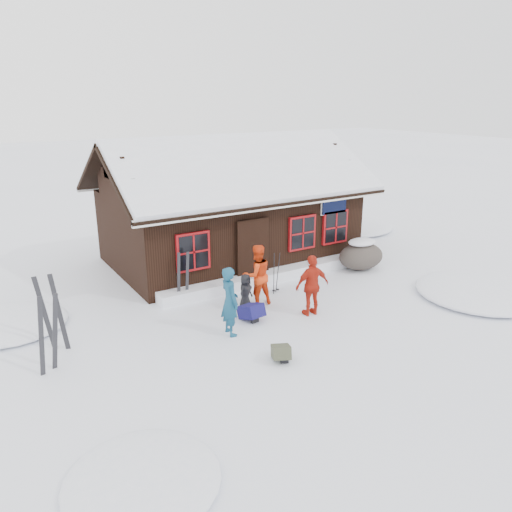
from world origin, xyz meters
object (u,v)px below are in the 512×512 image
object	(u,v)px
skier_orange_left	(257,275)
boulder	(361,255)
skier_teal	(230,301)
ski_pair_left	(48,335)
ski_poles	(276,274)
backpack_olive	(281,355)
skier_crouched	(245,292)
backpack_blue	(251,314)
skier_orange_right	(312,285)

from	to	relation	value
skier_orange_left	boulder	world-z (taller)	skier_orange_left
skier_teal	ski_pair_left	size ratio (longest dim) A/B	0.99
ski_poles	backpack_olive	bearing A→B (deg)	-122.38
skier_orange_left	skier_crouched	bearing A→B (deg)	24.02
skier_crouched	ski_pair_left	size ratio (longest dim) A/B	0.59
skier_orange_left	backpack_olive	xyz separation A→B (m)	(-1.22, -2.96, -0.73)
ski_poles	backpack_blue	distance (m)	2.10
skier_orange_left	ski_poles	world-z (taller)	skier_orange_left
boulder	ski_pair_left	bearing A→B (deg)	-172.16
skier_teal	skier_crouched	distance (m)	1.53
skier_orange_left	skier_crouched	size ratio (longest dim) A/B	1.68
skier_orange_left	backpack_blue	world-z (taller)	skier_orange_left
skier_orange_right	skier_crouched	distance (m)	1.83
boulder	backpack_blue	world-z (taller)	boulder
skier_orange_left	ski_pair_left	size ratio (longest dim) A/B	0.99
ski_pair_left	backpack_blue	xyz separation A→B (m)	(4.92, -0.12, -0.66)
backpack_olive	skier_teal	bearing A→B (deg)	126.37
skier_crouched	ski_poles	size ratio (longest dim) A/B	0.81
skier_crouched	backpack_olive	size ratio (longest dim) A/B	1.98
skier_orange_left	skier_teal	bearing A→B (deg)	42.21
skier_orange_left	skier_orange_right	distance (m)	1.62
skier_orange_right	backpack_blue	xyz separation A→B (m)	(-1.56, 0.54, -0.66)
skier_teal	skier_orange_left	world-z (taller)	skier_teal
skier_teal	backpack_olive	world-z (taller)	skier_teal
skier_crouched	boulder	distance (m)	5.14
skier_teal	skier_orange_left	distance (m)	1.96
skier_teal	backpack_blue	bearing A→B (deg)	-61.39
skier_orange_right	ski_poles	distance (m)	1.82
skier_teal	skier_crouched	bearing A→B (deg)	-41.82
skier_orange_right	skier_teal	bearing A→B (deg)	2.62
skier_crouched	backpack_olive	world-z (taller)	skier_crouched
skier_orange_right	ski_pair_left	distance (m)	6.52
boulder	backpack_olive	world-z (taller)	boulder
boulder	backpack_olive	xyz separation A→B (m)	(-5.81, -3.66, -0.34)
ski_pair_left	backpack_blue	size ratio (longest dim) A/B	2.81
skier_crouched	backpack_blue	world-z (taller)	skier_crouched
backpack_blue	skier_orange_right	bearing A→B (deg)	-25.57
ski_pair_left	ski_poles	distance (m)	6.65
backpack_olive	boulder	bearing A→B (deg)	58.21
skier_teal	skier_crouched	size ratio (longest dim) A/B	1.68
skier_teal	ski_poles	distance (m)	2.99
skier_teal	backpack_blue	distance (m)	1.17
skier_orange_right	skier_crouched	xyz separation A→B (m)	(-1.35, 1.19, -0.31)
ski_pair_left	backpack_olive	size ratio (longest dim) A/B	3.37
skier_crouched	backpack_olive	xyz separation A→B (m)	(-0.74, -2.78, -0.38)
skier_teal	backpack_olive	size ratio (longest dim) A/B	3.33
skier_orange_left	ski_poles	size ratio (longest dim) A/B	1.36
skier_teal	ski_pair_left	bearing A→B (deg)	86.36
ski_poles	boulder	bearing A→B (deg)	4.14
skier_crouched	skier_orange_left	bearing A→B (deg)	-8.13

